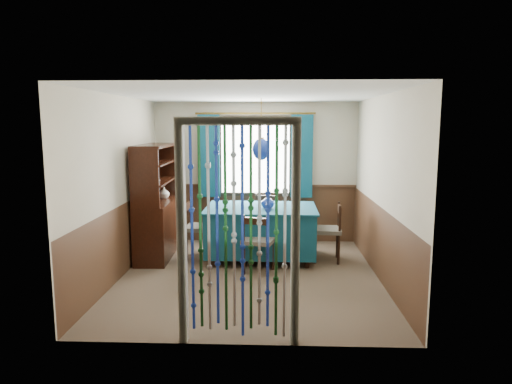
{
  "coord_description": "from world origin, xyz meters",
  "views": [
    {
      "loc": [
        0.34,
        -6.13,
        2.11
      ],
      "look_at": [
        0.07,
        0.58,
        1.11
      ],
      "focal_mm": 32.0,
      "sensor_mm": 36.0,
      "label": 1
    }
  ],
  "objects_px": {
    "chair_near": "(258,241)",
    "chair_left": "(198,228)",
    "dining_table": "(261,229)",
    "chair_right": "(329,230)",
    "vase_sideboard": "(164,192)",
    "vase_table": "(268,202)",
    "bowl_shelf": "(154,182)",
    "chair_far": "(266,219)",
    "sideboard": "(157,218)",
    "pendant_lamp": "(261,149)"
  },
  "relations": [
    {
      "from": "chair_near",
      "to": "pendant_lamp",
      "type": "relative_size",
      "value": 0.92
    },
    {
      "from": "chair_near",
      "to": "chair_right",
      "type": "relative_size",
      "value": 0.95
    },
    {
      "from": "chair_near",
      "to": "bowl_shelf",
      "type": "height_order",
      "value": "bowl_shelf"
    },
    {
      "from": "chair_right",
      "to": "sideboard",
      "type": "height_order",
      "value": "sideboard"
    },
    {
      "from": "vase_sideboard",
      "to": "bowl_shelf",
      "type": "bearing_deg",
      "value": -90.0
    },
    {
      "from": "chair_right",
      "to": "sideboard",
      "type": "relative_size",
      "value": 0.5
    },
    {
      "from": "vase_sideboard",
      "to": "chair_left",
      "type": "bearing_deg",
      "value": -31.47
    },
    {
      "from": "sideboard",
      "to": "bowl_shelf",
      "type": "relative_size",
      "value": 9.49
    },
    {
      "from": "chair_left",
      "to": "chair_right",
      "type": "relative_size",
      "value": 1.02
    },
    {
      "from": "chair_far",
      "to": "dining_table",
      "type": "bearing_deg",
      "value": 88.25
    },
    {
      "from": "dining_table",
      "to": "chair_right",
      "type": "distance_m",
      "value": 1.06
    },
    {
      "from": "vase_table",
      "to": "bowl_shelf",
      "type": "distance_m",
      "value": 1.76
    },
    {
      "from": "sideboard",
      "to": "chair_right",
      "type": "bearing_deg",
      "value": -5.18
    },
    {
      "from": "chair_near",
      "to": "chair_left",
      "type": "distance_m",
      "value": 1.19
    },
    {
      "from": "chair_near",
      "to": "vase_table",
      "type": "height_order",
      "value": "vase_table"
    },
    {
      "from": "chair_near",
      "to": "chair_far",
      "type": "relative_size",
      "value": 0.94
    },
    {
      "from": "chair_far",
      "to": "chair_right",
      "type": "xyz_separation_m",
      "value": [
        0.99,
        -0.77,
        -0.0
      ]
    },
    {
      "from": "chair_right",
      "to": "chair_near",
      "type": "bearing_deg",
      "value": 125.24
    },
    {
      "from": "chair_near",
      "to": "chair_left",
      "type": "relative_size",
      "value": 0.93
    },
    {
      "from": "vase_table",
      "to": "bowl_shelf",
      "type": "bearing_deg",
      "value": -176.1
    },
    {
      "from": "pendant_lamp",
      "to": "vase_sideboard",
      "type": "bearing_deg",
      "value": 167.02
    },
    {
      "from": "chair_right",
      "to": "vase_table",
      "type": "bearing_deg",
      "value": 97.41
    },
    {
      "from": "chair_near",
      "to": "vase_sideboard",
      "type": "xyz_separation_m",
      "value": [
        -1.6,
        1.06,
        0.55
      ]
    },
    {
      "from": "chair_right",
      "to": "vase_sideboard",
      "type": "xyz_separation_m",
      "value": [
        -2.67,
        0.43,
        0.52
      ]
    },
    {
      "from": "pendant_lamp",
      "to": "vase_table",
      "type": "relative_size",
      "value": 4.83
    },
    {
      "from": "chair_far",
      "to": "vase_table",
      "type": "distance_m",
      "value": 0.93
    },
    {
      "from": "vase_table",
      "to": "pendant_lamp",
      "type": "bearing_deg",
      "value": 135.92
    },
    {
      "from": "chair_near",
      "to": "chair_right",
      "type": "height_order",
      "value": "chair_right"
    },
    {
      "from": "dining_table",
      "to": "chair_near",
      "type": "height_order",
      "value": "chair_near"
    },
    {
      "from": "sideboard",
      "to": "vase_sideboard",
      "type": "bearing_deg",
      "value": 75.72
    },
    {
      "from": "sideboard",
      "to": "vase_sideboard",
      "type": "distance_m",
      "value": 0.47
    },
    {
      "from": "sideboard",
      "to": "vase_table",
      "type": "distance_m",
      "value": 1.82
    },
    {
      "from": "dining_table",
      "to": "chair_far",
      "type": "height_order",
      "value": "chair_far"
    },
    {
      "from": "dining_table",
      "to": "chair_far",
      "type": "xyz_separation_m",
      "value": [
        0.07,
        0.71,
        0.01
      ]
    },
    {
      "from": "dining_table",
      "to": "vase_sideboard",
      "type": "bearing_deg",
      "value": 167.61
    },
    {
      "from": "chair_near",
      "to": "chair_far",
      "type": "distance_m",
      "value": 1.4
    },
    {
      "from": "bowl_shelf",
      "to": "chair_near",
      "type": "bearing_deg",
      "value": -16.43
    },
    {
      "from": "pendant_lamp",
      "to": "bowl_shelf",
      "type": "xyz_separation_m",
      "value": [
        -1.62,
        -0.22,
        -0.48
      ]
    },
    {
      "from": "pendant_lamp",
      "to": "bowl_shelf",
      "type": "distance_m",
      "value": 1.7
    },
    {
      "from": "chair_near",
      "to": "vase_sideboard",
      "type": "distance_m",
      "value": 1.99
    },
    {
      "from": "chair_far",
      "to": "chair_near",
      "type": "bearing_deg",
      "value": 90.05
    },
    {
      "from": "chair_left",
      "to": "vase_table",
      "type": "bearing_deg",
      "value": 88.81
    },
    {
      "from": "chair_near",
      "to": "chair_far",
      "type": "height_order",
      "value": "chair_far"
    },
    {
      "from": "chair_far",
      "to": "vase_table",
      "type": "relative_size",
      "value": 4.7
    },
    {
      "from": "chair_far",
      "to": "sideboard",
      "type": "xyz_separation_m",
      "value": [
        -1.74,
        -0.61,
        0.14
      ]
    },
    {
      "from": "dining_table",
      "to": "bowl_shelf",
      "type": "relative_size",
      "value": 9.13
    },
    {
      "from": "pendant_lamp",
      "to": "bowl_shelf",
      "type": "height_order",
      "value": "pendant_lamp"
    },
    {
      "from": "dining_table",
      "to": "bowl_shelf",
      "type": "distance_m",
      "value": 1.81
    },
    {
      "from": "vase_table",
      "to": "bowl_shelf",
      "type": "relative_size",
      "value": 1.02
    },
    {
      "from": "chair_left",
      "to": "vase_sideboard",
      "type": "bearing_deg",
      "value": -117.83
    }
  ]
}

